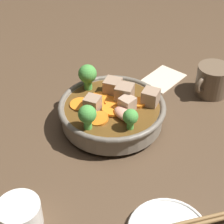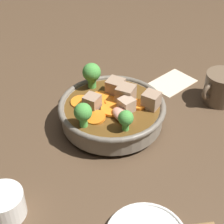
# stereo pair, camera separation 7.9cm
# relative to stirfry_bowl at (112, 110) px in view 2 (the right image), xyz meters

# --- Properties ---
(ground_plane) EXTENTS (3.00, 3.00, 0.00)m
(ground_plane) POSITION_rel_stirfry_bowl_xyz_m (-0.00, 0.00, -0.04)
(ground_plane) COLOR #4C3826
(stirfry_bowl) EXTENTS (0.23, 0.23, 0.11)m
(stirfry_bowl) POSITION_rel_stirfry_bowl_xyz_m (0.00, 0.00, 0.00)
(stirfry_bowl) COLOR slate
(stirfry_bowl) RESTS_ON ground_plane
(tea_cup) EXTENTS (0.07, 0.07, 0.05)m
(tea_cup) POSITION_rel_stirfry_bowl_xyz_m (0.28, 0.10, -0.01)
(tea_cup) COLOR white
(tea_cup) RESTS_ON ground_plane
(dark_mug) EXTENTS (0.10, 0.08, 0.07)m
(dark_mug) POSITION_rel_stirfry_bowl_xyz_m (-0.26, 0.06, -0.00)
(dark_mug) COLOR brown
(dark_mug) RESTS_ON ground_plane
(napkin) EXTENTS (0.12, 0.09, 0.00)m
(napkin) POSITION_rel_stirfry_bowl_xyz_m (-0.22, -0.06, -0.04)
(napkin) COLOR beige
(napkin) RESTS_ON ground_plane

